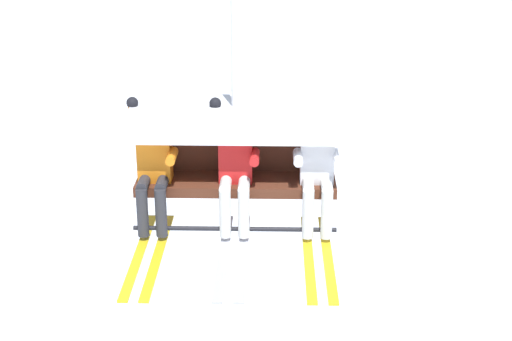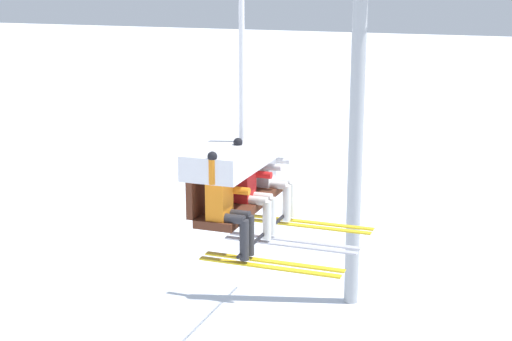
{
  "view_description": "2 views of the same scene",
  "coord_description": "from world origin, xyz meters",
  "px_view_note": "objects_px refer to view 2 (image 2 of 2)",
  "views": [
    {
      "loc": [
        1.48,
        -7.89,
        8.44
      ],
      "look_at": [
        1.31,
        -0.98,
        5.74
      ],
      "focal_mm": 55.0,
      "sensor_mm": 36.0,
      "label": 1
    },
    {
      "loc": [
        -7.68,
        -4.22,
        8.37
      ],
      "look_at": [
        1.21,
        -0.95,
        5.94
      ],
      "focal_mm": 55.0,
      "sensor_mm": 36.0,
      "label": 2
    }
  ],
  "objects_px": {
    "lift_tower_far": "(357,134)",
    "skier_orange": "(229,204)",
    "skier_red": "(253,187)",
    "skier_white": "(274,174)",
    "chairlift_chair": "(237,163)"
  },
  "relations": [
    {
      "from": "lift_tower_far",
      "to": "skier_white",
      "type": "distance_m",
      "value": 9.16
    },
    {
      "from": "lift_tower_far",
      "to": "chairlift_chair",
      "type": "height_order",
      "value": "lift_tower_far"
    },
    {
      "from": "lift_tower_far",
      "to": "skier_orange",
      "type": "relative_size",
      "value": 5.05
    },
    {
      "from": "skier_red",
      "to": "skier_white",
      "type": "xyz_separation_m",
      "value": [
        0.79,
        -0.01,
        -0.02
      ]
    },
    {
      "from": "lift_tower_far",
      "to": "skier_white",
      "type": "bearing_deg",
      "value": -174.12
    },
    {
      "from": "lift_tower_far",
      "to": "skier_orange",
      "type": "xyz_separation_m",
      "value": [
        -10.6,
        -0.92,
        1.29
      ]
    },
    {
      "from": "chairlift_chair",
      "to": "skier_red",
      "type": "height_order",
      "value": "chairlift_chair"
    },
    {
      "from": "lift_tower_far",
      "to": "chairlift_chair",
      "type": "xyz_separation_m",
      "value": [
        -9.81,
        -0.71,
        1.59
      ]
    },
    {
      "from": "skier_orange",
      "to": "skier_red",
      "type": "height_order",
      "value": "same"
    },
    {
      "from": "chairlift_chair",
      "to": "skier_red",
      "type": "bearing_deg",
      "value": -90.89
    },
    {
      "from": "chairlift_chair",
      "to": "skier_orange",
      "type": "height_order",
      "value": "chairlift_chair"
    },
    {
      "from": "chairlift_chair",
      "to": "skier_white",
      "type": "relative_size",
      "value": 1.88
    },
    {
      "from": "lift_tower_far",
      "to": "skier_white",
      "type": "height_order",
      "value": "lift_tower_far"
    },
    {
      "from": "skier_red",
      "to": "skier_orange",
      "type": "bearing_deg",
      "value": 180.0
    },
    {
      "from": "chairlift_chair",
      "to": "skier_white",
      "type": "bearing_deg",
      "value": -15.72
    }
  ]
}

